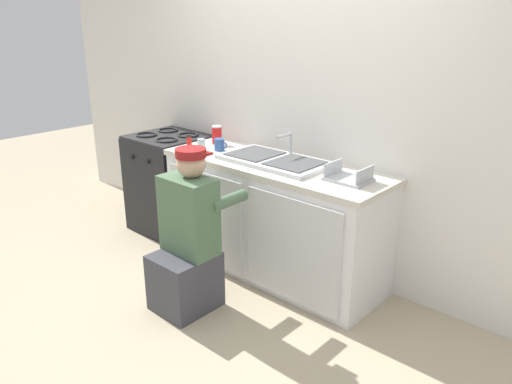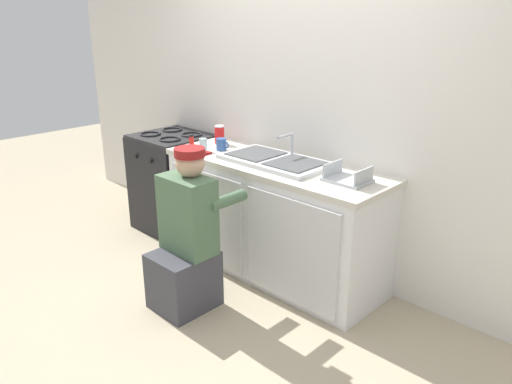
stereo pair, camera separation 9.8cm
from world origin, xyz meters
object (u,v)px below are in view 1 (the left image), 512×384
stove_range (170,183)px  water_glass (201,145)px  sink_double_basin (274,160)px  plumber_person (188,244)px  spice_bottle_red (189,141)px  soda_cup_red (217,135)px  dish_rack_tray (348,177)px  coffee_mug (220,145)px

stove_range → water_glass: water_glass is taller
sink_double_basin → plumber_person: 0.89m
stove_range → plumber_person: size_ratio=0.82×
water_glass → stove_range: bearing=166.7°
spice_bottle_red → soda_cup_red: bearing=70.5°
dish_rack_tray → spice_bottle_red: dish_rack_tray is taller
soda_cup_red → spice_bottle_red: bearing=-109.5°
sink_double_basin → plumber_person: size_ratio=0.72×
sink_double_basin → dish_rack_tray: sink_double_basin is taller
water_glass → coffee_mug: size_ratio=0.79×
dish_rack_tray → coffee_mug: dish_rack_tray is taller
dish_rack_tray → water_glass: dish_rack_tray is taller
stove_range → coffee_mug: bearing=-2.4°
plumber_person → coffee_mug: (-0.43, 0.73, 0.47)m
sink_double_basin → soda_cup_red: (-0.71, 0.11, 0.06)m
stove_range → spice_bottle_red: (0.44, -0.12, 0.49)m
water_glass → coffee_mug: bearing=51.0°
dish_rack_tray → coffee_mug: bearing=-178.8°
sink_double_basin → water_glass: (-0.63, -0.14, 0.03)m
soda_cup_red → plumber_person: bearing=-55.1°
coffee_mug → spice_bottle_red: 0.27m
plumber_person → spice_bottle_red: (-0.69, 0.64, 0.47)m
sink_double_basin → soda_cup_red: sink_double_basin is taller
sink_double_basin → coffee_mug: bearing=-176.6°
plumber_person → dish_rack_tray: 1.15m
water_glass → soda_cup_red: soda_cup_red is taller
water_glass → coffee_mug: (0.09, 0.11, -0.00)m
spice_bottle_red → plumber_person: bearing=-42.8°
plumber_person → soda_cup_red: size_ratio=7.26×
plumber_person → soda_cup_red: bearing=124.9°
stove_range → coffee_mug: size_ratio=7.16×
sink_double_basin → dish_rack_tray: bearing=-0.6°
dish_rack_tray → coffee_mug: size_ratio=2.22×
plumber_person → sink_double_basin: bearing=82.0°
plumber_person → coffee_mug: plumber_person is taller
water_glass → spice_bottle_red: size_ratio=0.95×
coffee_mug → soda_cup_red: bearing=141.4°
soda_cup_red → spice_bottle_red: soda_cup_red is taller
stove_range → dish_rack_tray: dish_rack_tray is taller
plumber_person → dish_rack_tray: (0.74, 0.76, 0.45)m
plumber_person → soda_cup_red: 1.17m
coffee_mug → spice_bottle_red: (-0.26, -0.09, 0.00)m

